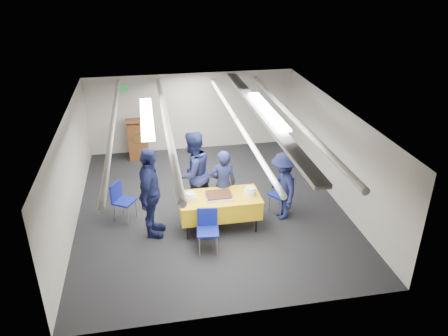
# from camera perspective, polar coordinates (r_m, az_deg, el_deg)

# --- Properties ---
(ground) EXTENTS (7.00, 7.00, 0.00)m
(ground) POSITION_cam_1_polar(r_m,az_deg,el_deg) (10.32, -1.84, -4.90)
(ground) COLOR black
(ground) RESTS_ON ground
(room_shell) EXTENTS (6.00, 7.00, 2.30)m
(room_shell) POSITION_cam_1_polar(r_m,az_deg,el_deg) (9.91, -1.82, 5.39)
(room_shell) COLOR beige
(room_shell) RESTS_ON ground
(serving_table) EXTENTS (1.70, 0.85, 0.77)m
(serving_table) POSITION_cam_1_polar(r_m,az_deg,el_deg) (9.23, -0.57, -4.88)
(serving_table) COLOR black
(serving_table) RESTS_ON ground
(sheet_cake) EXTENTS (0.55, 0.43, 0.09)m
(sheet_cake) POSITION_cam_1_polar(r_m,az_deg,el_deg) (9.06, -0.69, -3.64)
(sheet_cake) COLOR white
(sheet_cake) RESTS_ON serving_table
(plate_stack_left) EXTENTS (0.24, 0.24, 0.17)m
(plate_stack_left) POSITION_cam_1_polar(r_m,az_deg,el_deg) (8.97, -4.38, -3.80)
(plate_stack_left) COLOR white
(plate_stack_left) RESTS_ON serving_table
(plate_stack_right) EXTENTS (0.25, 0.25, 0.17)m
(plate_stack_right) POSITION_cam_1_polar(r_m,az_deg,el_deg) (9.16, 3.44, -3.09)
(plate_stack_right) COLOR white
(plate_stack_right) RESTS_ON serving_table
(podium) EXTENTS (0.62, 0.53, 1.25)m
(podium) POSITION_cam_1_polar(r_m,az_deg,el_deg) (12.71, -11.17, 3.85)
(podium) COLOR brown
(podium) RESTS_ON ground
(chair_near) EXTENTS (0.47, 0.47, 0.87)m
(chair_near) POSITION_cam_1_polar(r_m,az_deg,el_deg) (8.63, -2.15, -7.52)
(chair_near) COLOR gray
(chair_near) RESTS_ON ground
(chair_right) EXTENTS (0.58, 0.58, 0.87)m
(chair_right) POSITION_cam_1_polar(r_m,az_deg,el_deg) (9.96, 7.73, -2.86)
(chair_right) COLOR gray
(chair_right) RESTS_ON ground
(chair_left) EXTENTS (0.58, 0.58, 0.87)m
(chair_left) POSITION_cam_1_polar(r_m,az_deg,el_deg) (9.84, -13.35, -3.75)
(chair_left) COLOR gray
(chair_left) RESTS_ON ground
(sailor_a) EXTENTS (0.59, 0.39, 1.61)m
(sailor_a) POSITION_cam_1_polar(r_m,az_deg,el_deg) (9.52, -0.14, -2.16)
(sailor_a) COLOR black
(sailor_a) RESTS_ON ground
(sailor_b) EXTENTS (1.19, 1.13, 1.95)m
(sailor_b) POSITION_cam_1_polar(r_m,az_deg,el_deg) (9.65, -4.08, -0.70)
(sailor_b) COLOR black
(sailor_b) RESTS_ON ground
(sailor_c) EXTENTS (0.72, 1.22, 1.96)m
(sailor_c) POSITION_cam_1_polar(r_m,az_deg,el_deg) (8.94, -9.59, -3.29)
(sailor_c) COLOR black
(sailor_c) RESTS_ON ground
(sailor_d) EXTENTS (0.65, 1.04, 1.55)m
(sailor_d) POSITION_cam_1_polar(r_m,az_deg,el_deg) (9.60, 7.68, -2.37)
(sailor_d) COLOR black
(sailor_d) RESTS_ON ground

